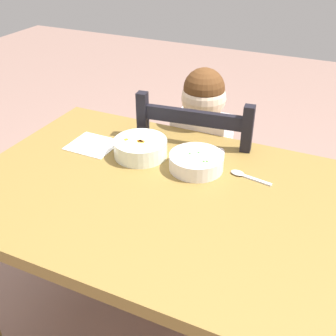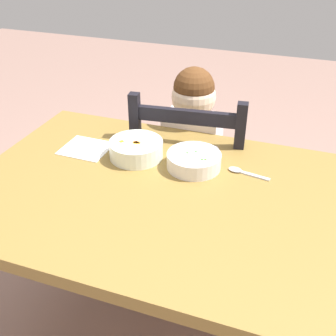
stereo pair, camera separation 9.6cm
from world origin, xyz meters
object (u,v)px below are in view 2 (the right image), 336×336
dining_chair (191,186)px  spoon (241,171)px  dining_table (178,221)px  child_figure (190,148)px  bowl_of_carrots (136,149)px  bowl_of_peas (195,160)px

dining_chair → spoon: bearing=-48.8°
dining_table → child_figure: size_ratio=1.37×
dining_chair → bowl_of_carrots: dining_chair is taller
dining_chair → bowl_of_carrots: size_ratio=4.92×
child_figure → bowl_of_peas: (0.10, -0.29, 0.13)m
bowl_of_carrots → spoon: bowl_of_carrots is taller
dining_chair → child_figure: 0.19m
bowl_of_peas → dining_chair: bearing=108.0°
dining_chair → spoon: size_ratio=6.43×
bowl_of_peas → bowl_of_carrots: bearing=-180.0°
child_figure → bowl_of_peas: 0.34m
dining_chair → child_figure: (-0.01, -0.01, 0.19)m
bowl_of_carrots → spoon: size_ratio=1.31×
child_figure → bowl_of_peas: size_ratio=5.40×
bowl_of_peas → bowl_of_carrots: bowl_of_carrots is taller
dining_table → bowl_of_carrots: bowl_of_carrots is taller
child_figure → bowl_of_carrots: size_ratio=5.24×
bowl_of_peas → spoon: size_ratio=1.27×
child_figure → dining_chair: bearing=50.1°
bowl_of_peas → spoon: 0.15m
child_figure → bowl_of_peas: bearing=-70.6°
dining_table → dining_chair: (-0.09, 0.46, -0.18)m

